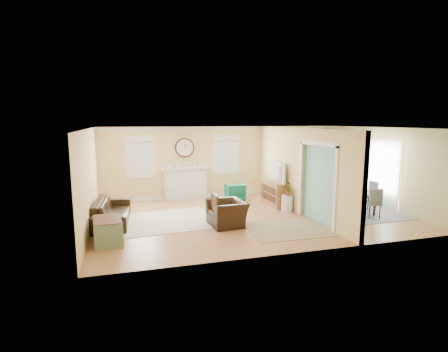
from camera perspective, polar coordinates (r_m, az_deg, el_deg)
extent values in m
plane|color=#9C6A42|center=(10.49, 4.69, -6.55)|extent=(9.00, 9.00, 0.00)
cube|color=#E9C177|center=(13.04, 0.09, 2.38)|extent=(9.00, 0.02, 2.60)
cube|color=#E9C177|center=(7.53, 12.93, -2.77)|extent=(9.00, 0.02, 2.60)
cube|color=#E9C177|center=(9.60, -21.21, -0.64)|extent=(0.02, 6.00, 2.60)
cube|color=#E9C177|center=(12.53, 24.40, 1.30)|extent=(0.02, 6.00, 2.60)
cube|color=white|center=(10.10, 4.88, 7.80)|extent=(9.00, 6.00, 0.02)
cube|color=#E9C177|center=(12.07, 9.08, 1.73)|extent=(0.12, 3.20, 2.60)
cube|color=#E9C177|center=(8.75, 19.97, -1.46)|extent=(0.12, 1.00, 2.60)
cube|color=#E9C177|center=(9.79, 15.49, 6.30)|extent=(0.12, 1.80, 0.40)
cube|color=white|center=(10.66, 12.36, -0.41)|extent=(0.04, 0.12, 2.20)
cube|color=white|center=(9.14, 17.71, -2.19)|extent=(0.04, 0.12, 2.20)
cube|color=white|center=(9.76, 15.09, 5.13)|extent=(0.04, 1.92, 0.12)
cube|color=#75B5AA|center=(10.87, 12.54, 0.83)|extent=(0.02, 6.00, 2.60)
cube|color=white|center=(12.70, -6.28, -1.28)|extent=(1.50, 0.24, 1.10)
cube|color=white|center=(12.58, -6.30, 1.30)|extent=(1.70, 0.30, 0.08)
cube|color=black|center=(12.80, -6.35, -1.42)|extent=(0.85, 0.02, 0.75)
cube|color=gold|center=(12.71, -6.26, -1.86)|extent=(0.85, 0.02, 0.62)
cylinder|color=#44261A|center=(12.62, -6.45, 4.61)|extent=(0.70, 0.06, 0.70)
cylinder|color=silver|center=(12.59, -6.42, 4.60)|extent=(0.60, 0.01, 0.60)
cube|color=black|center=(12.57, -6.42, 5.05)|extent=(0.02, 0.01, 0.20)
cube|color=black|center=(12.59, -6.15, 4.60)|extent=(0.12, 0.01, 0.02)
cube|color=white|center=(12.49, -13.46, 2.99)|extent=(0.90, 0.03, 1.30)
cube|color=white|center=(12.46, -13.46, 2.98)|extent=(1.00, 0.04, 1.40)
cube|color=beige|center=(12.37, -13.56, 5.86)|extent=(1.05, 0.10, 0.18)
cube|color=white|center=(13.00, 0.33, 3.47)|extent=(0.90, 0.03, 1.30)
cube|color=white|center=(12.98, 0.36, 3.46)|extent=(1.00, 0.04, 1.40)
cube|color=beige|center=(12.89, 0.42, 6.23)|extent=(1.05, 0.10, 0.18)
cube|color=white|center=(12.54, 24.23, 0.39)|extent=(0.03, 1.60, 2.10)
cube|color=white|center=(12.52, 24.13, 0.38)|extent=(0.03, 1.70, 2.20)
cylinder|color=gold|center=(11.53, 19.04, 6.75)|extent=(0.02, 0.02, 0.30)
sphere|color=white|center=(11.54, 18.98, 5.51)|extent=(0.30, 0.30, 0.30)
cube|color=beige|center=(10.10, -9.12, -7.20)|extent=(2.85, 2.53, 0.01)
cube|color=#9E8562|center=(9.42, 10.44, -8.44)|extent=(2.17, 1.79, 0.01)
cube|color=slate|center=(11.99, 19.99, -5.05)|extent=(2.57, 3.22, 0.01)
imported|color=black|center=(10.19, -17.80, -5.51)|extent=(1.03, 2.31, 0.66)
imported|color=black|center=(9.49, 0.53, -6.07)|extent=(0.99, 1.11, 0.68)
imported|color=#1B6B53|center=(12.49, 1.81, -2.56)|extent=(0.68, 0.70, 0.60)
cube|color=slate|center=(8.60, -18.46, -8.56)|extent=(0.70, 1.05, 0.56)
cube|color=#44261A|center=(8.52, -18.56, -6.71)|extent=(0.67, 1.00, 0.02)
cube|color=olive|center=(11.88, 8.24, -2.77)|extent=(0.46, 1.37, 0.80)
cube|color=#44261A|center=(11.39, 8.04, -2.51)|extent=(0.01, 0.37, 0.22)
cube|color=#44261A|center=(11.44, 8.01, -3.83)|extent=(0.01, 0.37, 0.22)
cube|color=#44261A|center=(11.76, 7.22, -2.13)|extent=(0.01, 0.37, 0.22)
cube|color=#44261A|center=(11.81, 7.20, -3.41)|extent=(0.01, 0.37, 0.22)
cube|color=#44261A|center=(12.13, 6.46, -1.77)|extent=(0.01, 0.37, 0.22)
cube|color=#44261A|center=(12.18, 6.43, -3.02)|extent=(0.01, 0.37, 0.22)
imported|color=black|center=(11.74, 8.23, 0.72)|extent=(0.18, 1.15, 0.66)
cylinder|color=white|center=(11.13, 10.25, -4.40)|extent=(0.34, 0.34, 0.51)
imported|color=#337F33|center=(11.03, 10.32, -2.13)|extent=(0.37, 0.41, 0.39)
imported|color=#44261A|center=(11.92, 20.08, -3.58)|extent=(1.46, 2.03, 0.64)
cube|color=slate|center=(12.83, 17.24, -1.91)|extent=(0.53, 0.53, 0.05)
cube|color=slate|center=(12.79, 17.29, -0.77)|extent=(0.43, 0.16, 0.52)
cylinder|color=black|center=(13.13, 17.12, -2.77)|extent=(0.03, 0.03, 0.43)
cylinder|color=black|center=(12.90, 18.29, -3.03)|extent=(0.03, 0.03, 0.43)
cylinder|color=black|center=(12.87, 16.08, -2.95)|extent=(0.03, 0.03, 0.43)
cylinder|color=black|center=(12.64, 17.25, -3.22)|extent=(0.03, 0.03, 0.43)
cube|color=slate|center=(11.09, 23.06, -4.16)|extent=(0.45, 0.45, 0.05)
cube|color=slate|center=(11.05, 23.13, -2.99)|extent=(0.39, 0.12, 0.46)
cylinder|color=black|center=(10.94, 22.66, -5.52)|extent=(0.03, 0.03, 0.39)
cylinder|color=black|center=(11.20, 21.89, -5.14)|extent=(0.03, 0.03, 0.39)
cylinder|color=black|center=(11.09, 24.10, -5.42)|extent=(0.03, 0.03, 0.39)
cylinder|color=black|center=(11.35, 23.30, -5.04)|extent=(0.03, 0.03, 0.39)
cube|color=white|center=(11.59, 17.34, -2.98)|extent=(0.55, 0.55, 0.05)
cube|color=white|center=(11.54, 17.40, -1.68)|extent=(0.17, 0.45, 0.53)
cylinder|color=black|center=(11.76, 16.17, -4.04)|extent=(0.03, 0.03, 0.45)
cylinder|color=black|center=(11.87, 17.86, -4.00)|extent=(0.03, 0.03, 0.45)
cylinder|color=black|center=(11.42, 16.69, -4.44)|extent=(0.03, 0.03, 0.45)
cylinder|color=black|center=(11.53, 18.42, -4.40)|extent=(0.03, 0.03, 0.45)
cube|color=slate|center=(12.25, 22.59, -2.97)|extent=(0.40, 0.40, 0.05)
cube|color=slate|center=(12.20, 22.65, -1.92)|extent=(0.07, 0.39, 0.46)
cylinder|color=black|center=(12.28, 23.55, -4.04)|extent=(0.03, 0.03, 0.38)
cylinder|color=black|center=(12.08, 22.46, -4.19)|extent=(0.03, 0.03, 0.38)
cylinder|color=black|center=(12.51, 22.59, -3.76)|extent=(0.03, 0.03, 0.38)
cylinder|color=black|center=(12.31, 21.51, -3.89)|extent=(0.03, 0.03, 0.38)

